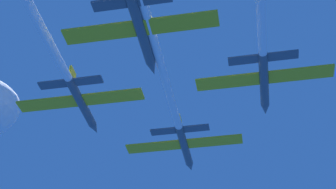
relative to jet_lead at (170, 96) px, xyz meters
The scene contains 3 objects.
jet_lead is the anchor object (origin of this frame).
jet_left_wing 19.84m from the jet_lead, 138.15° to the right, with size 20.85×54.66×3.45m.
jet_right_wing 19.34m from the jet_lead, 40.38° to the right, with size 20.85×51.59×3.45m.
Camera 1 is at (11.74, -78.53, -48.87)m, focal length 55.12 mm.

